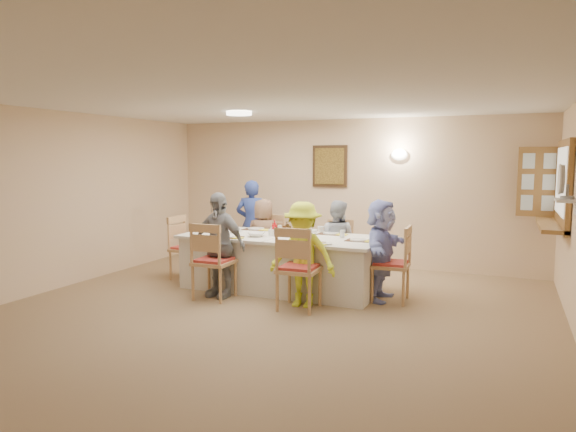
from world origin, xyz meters
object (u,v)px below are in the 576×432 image
at_px(dining_table, 281,262).
at_px(chair_back_left, 267,244).
at_px(chair_front_left, 214,260).
at_px(chair_right_end, 391,263).
at_px(chair_front_right, 299,267).
at_px(diner_front_right, 303,255).
at_px(diner_right_end, 381,250).
at_px(caregiver, 252,224).
at_px(condiment_ketchup, 275,228).
at_px(diner_back_right, 337,242).
at_px(diner_back_left, 264,237).
at_px(desk_fan, 565,186).
at_px(serving_hatch, 564,185).
at_px(chair_back_right, 339,250).
at_px(chair_left_end, 188,247).
at_px(diner_front_left, 219,245).

distance_m(dining_table, chair_back_left, 1.00).
distance_m(chair_front_left, chair_right_end, 2.29).
distance_m(chair_back_left, chair_right_end, 2.29).
relative_size(chair_front_right, diner_front_right, 0.79).
relative_size(chair_front_right, chair_right_end, 1.05).
bearing_deg(dining_table, diner_right_end, 0.00).
bearing_deg(caregiver, diner_front_right, 117.49).
relative_size(chair_front_left, condiment_ketchup, 4.71).
relative_size(chair_front_right, diner_back_right, 0.85).
bearing_deg(diner_right_end, caregiver, 66.67).
bearing_deg(diner_back_left, diner_back_right, 170.94).
bearing_deg(chair_back_left, diner_front_right, -39.25).
distance_m(chair_front_left, diner_front_right, 1.21).
distance_m(diner_front_right, caregiver, 2.47).
distance_m(chair_front_left, chair_front_right, 1.20).
distance_m(desk_fan, caregiver, 4.82).
height_order(serving_hatch, chair_back_left, serving_hatch).
xyz_separation_m(chair_back_left, diner_back_left, (0.00, -0.12, 0.13)).
distance_m(chair_back_left, diner_front_right, 1.91).
relative_size(chair_right_end, diner_back_left, 0.82).
height_order(chair_back_right, chair_right_end, chair_right_end).
bearing_deg(chair_front_right, chair_left_end, -22.50).
distance_m(dining_table, diner_front_right, 0.95).
xyz_separation_m(desk_fan, chair_back_right, (-2.84, 1.22, -1.09)).
relative_size(chair_left_end, condiment_ketchup, 4.45).
distance_m(serving_hatch, diner_front_left, 4.52).
relative_size(chair_back_right, condiment_ketchup, 4.21).
distance_m(desk_fan, chair_back_right, 3.28).
distance_m(chair_front_left, diner_front_left, 0.22).
bearing_deg(diner_back_right, chair_right_end, 148.99).
height_order(dining_table, diner_front_right, diner_front_right).
distance_m(serving_hatch, chair_left_end, 5.28).
bearing_deg(serving_hatch, caregiver, 177.30).
bearing_deg(dining_table, chair_back_right, 53.13).
bearing_deg(chair_right_end, chair_front_right, -52.23).
bearing_deg(condiment_ketchup, serving_hatch, 14.39).
xyz_separation_m(dining_table, diner_front_left, (-0.60, -0.68, 0.32)).
distance_m(dining_table, caregiver, 1.60).
distance_m(serving_hatch, diner_right_end, 2.47).
relative_size(chair_back_left, chair_left_end, 0.97).
bearing_deg(desk_fan, chair_right_end, 167.55).
relative_size(chair_front_left, caregiver, 0.69).
distance_m(dining_table, diner_front_left, 0.96).
distance_m(chair_back_right, diner_back_left, 1.21).
relative_size(chair_front_left, chair_right_end, 1.03).
distance_m(diner_front_right, diner_right_end, 1.07).
bearing_deg(chair_front_left, chair_left_end, -41.32).
xyz_separation_m(chair_back_right, chair_left_end, (-2.15, -0.80, 0.03)).
xyz_separation_m(chair_left_end, diner_front_left, (0.95, -0.68, 0.21)).
bearing_deg(diner_back_right, desk_fan, 163.46).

